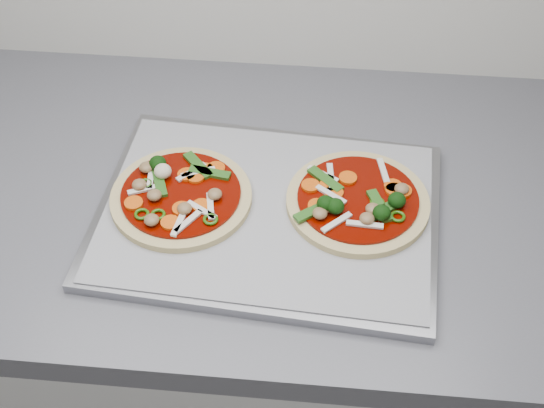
{
  "coord_description": "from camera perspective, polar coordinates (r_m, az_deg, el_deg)",
  "views": [
    {
      "loc": [
        0.67,
        0.56,
        1.65
      ],
      "look_at": [
        0.61,
        1.25,
        0.93
      ],
      "focal_mm": 50.0,
      "sensor_mm": 36.0,
      "label": 1
    }
  ],
  "objects": [
    {
      "name": "pizza_right",
      "position": [
        1.02,
        6.45,
        0.2
      ],
      "size": [
        0.26,
        0.26,
        0.03
      ],
      "rotation": [
        0.0,
        0.0,
        -0.49
      ],
      "color": "tan",
      "rests_on": "parchment"
    },
    {
      "name": "parchment",
      "position": [
        1.01,
        -0.33,
        -0.47
      ],
      "size": [
        0.45,
        0.34,
        0.0
      ],
      "primitive_type": "cube",
      "rotation": [
        0.0,
        0.0,
        -0.06
      ],
      "color": "#99999E",
      "rests_on": "baking_tray"
    },
    {
      "name": "pizza_left",
      "position": [
        1.03,
        -6.97,
        0.7
      ],
      "size": [
        0.19,
        0.19,
        0.03
      ],
      "rotation": [
        0.0,
        0.0,
        -0.01
      ],
      "color": "tan",
      "rests_on": "parchment"
    },
    {
      "name": "baking_tray",
      "position": [
        1.02,
        -0.33,
        -0.79
      ],
      "size": [
        0.48,
        0.37,
        0.01
      ],
      "primitive_type": "cube",
      "rotation": [
        0.0,
        0.0,
        -0.08
      ],
      "color": "gray",
      "rests_on": "countertop"
    }
  ]
}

